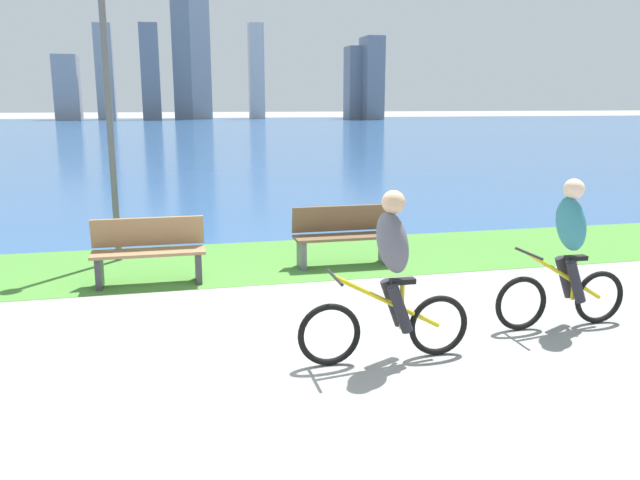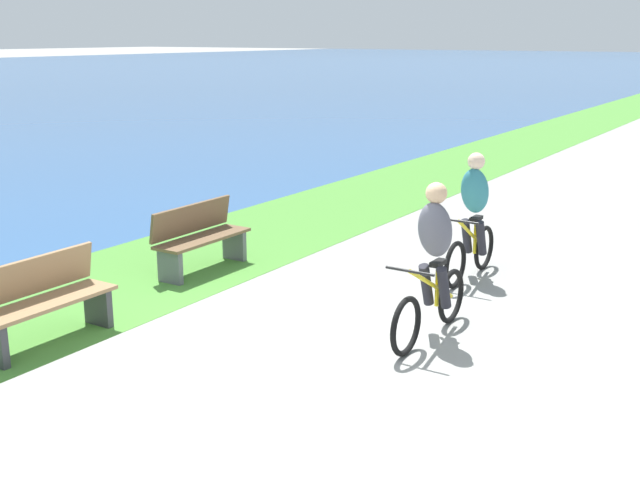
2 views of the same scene
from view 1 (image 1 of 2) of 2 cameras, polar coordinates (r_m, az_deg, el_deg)
The scene contains 9 objects.
ground_plane at distance 7.15m, azimuth -5.78°, elevation -7.82°, with size 300.00×300.00×0.00m, color gray.
grass_strip_bayside at distance 10.03m, azimuth -8.07°, elevation -1.97°, with size 120.00×2.74×0.01m, color #478433.
bay_water_surface at distance 55.71m, azimuth -12.56°, elevation 9.42°, with size 300.00×89.17×0.00m, color #2D568C.
cyclist_lead at distance 6.07m, azimuth 6.26°, elevation -3.27°, with size 1.71×0.52×1.65m.
cyclist_trailing at distance 7.45m, azimuth 21.15°, elevation -1.14°, with size 1.57×0.52×1.64m.
bench_near_path at distance 9.70m, azimuth 2.04°, elevation 0.36°, with size 1.50×0.47×0.90m.
bench_far_along_path at distance 9.00m, azimuth -14.98°, elevation -0.99°, with size 1.50×0.47×0.90m.
lamppost_tall at distance 10.28m, azimuth -18.43°, elevation 13.40°, with size 0.28×0.28×4.27m.
city_skyline_far_shore at distance 93.10m, azimuth -8.83°, elevation 14.79°, with size 43.62×10.94×20.57m.
Camera 1 is at (-0.84, -6.66, 2.44)m, focal length 35.98 mm.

